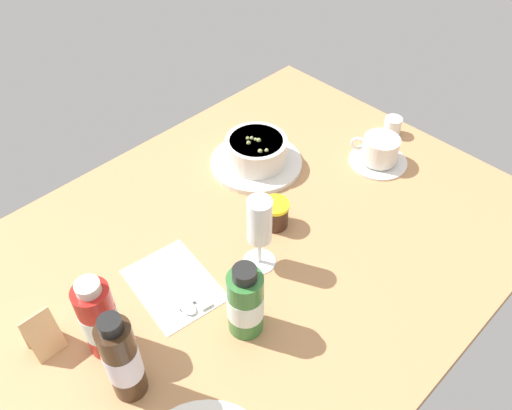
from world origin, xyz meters
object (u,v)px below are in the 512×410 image
object	(u,v)px
sauce_bottle_green	(245,302)
menu_card	(41,331)
cutlery_setting	(175,286)
sauce_bottle_brown	(122,360)
wine_glass	(259,225)
sauce_bottle_red	(99,319)
coffee_cup	(380,151)
creamer_jug	(392,126)
porridge_bowl	(256,153)
jam_jar	(275,214)

from	to	relation	value
sauce_bottle_green	menu_card	distance (cm)	33.67
cutlery_setting	sauce_bottle_brown	xyz separation A→B (cm)	(17.28, 10.71, 8.37)
wine_glass	sauce_bottle_red	xyz separation A→B (cm)	(30.88, -5.16, -2.68)
coffee_cup	creamer_jug	xyz separation A→B (cm)	(-11.25, -4.17, -0.77)
sauce_bottle_brown	sauce_bottle_red	bearing A→B (deg)	-100.58
porridge_bowl	cutlery_setting	xyz separation A→B (cm)	(35.38, 14.23, -3.20)
creamer_jug	coffee_cup	bearing A→B (deg)	20.32
sauce_bottle_red	jam_jar	bearing A→B (deg)	179.63
cutlery_setting	wine_glass	bearing A→B (deg)	155.90
porridge_bowl	wine_glass	world-z (taller)	wine_glass
coffee_cup	sauce_bottle_brown	xyz separation A→B (cm)	(73.46, 5.62, 5.48)
porridge_bowl	menu_card	world-z (taller)	menu_card
sauce_bottle_red	wine_glass	bearing A→B (deg)	170.51
porridge_bowl	sauce_bottle_brown	distance (cm)	58.50
creamer_jug	menu_card	distance (cm)	90.68
coffee_cup	jam_jar	xyz separation A→B (cm)	(31.52, -3.15, -0.17)
wine_glass	sauce_bottle_brown	distance (cm)	32.84
sauce_bottle_brown	menu_card	world-z (taller)	sauce_bottle_brown
coffee_cup	creamer_jug	bearing A→B (deg)	-159.68
creamer_jug	wine_glass	size ratio (longest dim) A/B	0.32
sauce_bottle_brown	coffee_cup	bearing A→B (deg)	-175.62
cutlery_setting	wine_glass	xyz separation A→B (cm)	(-15.29, 6.84, 10.19)
cutlery_setting	creamer_jug	xyz separation A→B (cm)	(-67.44, 0.92, 2.13)
sauce_bottle_green	sauce_bottle_brown	bearing A→B (deg)	-12.53
sauce_bottle_red	sauce_bottle_brown	world-z (taller)	sauce_bottle_brown
porridge_bowl	sauce_bottle_brown	bearing A→B (deg)	25.35
cutlery_setting	menu_card	world-z (taller)	menu_card
wine_glass	sauce_bottle_brown	bearing A→B (deg)	6.78
cutlery_setting	coffee_cup	size ratio (longest dim) A/B	1.45
wine_glass	jam_jar	world-z (taller)	wine_glass
jam_jar	sauce_bottle_red	bearing A→B (deg)	-0.37
sauce_bottle_brown	menu_card	xyz separation A→B (cm)	(5.72, -16.01, -4.12)
creamer_jug	menu_card	world-z (taller)	menu_card
sauce_bottle_red	cutlery_setting	bearing A→B (deg)	-173.87
wine_glass	sauce_bottle_brown	xyz separation A→B (cm)	(32.57, 3.87, -1.82)
wine_glass	jam_jar	size ratio (longest dim) A/B	2.76
porridge_bowl	coffee_cup	world-z (taller)	porridge_bowl
jam_jar	porridge_bowl	bearing A→B (deg)	-123.53
sauce_bottle_green	wine_glass	bearing A→B (deg)	-144.23
creamer_jug	sauce_bottle_brown	size ratio (longest dim) A/B	0.27
sauce_bottle_brown	menu_card	bearing A→B (deg)	-70.33
wine_glass	sauce_bottle_red	size ratio (longest dim) A/B	0.96
creamer_jug	sauce_bottle_red	world-z (taller)	sauce_bottle_red
wine_glass	sauce_bottle_green	world-z (taller)	wine_glass
sauce_bottle_red	menu_card	world-z (taller)	sauce_bottle_red
cutlery_setting	porridge_bowl	bearing A→B (deg)	-158.09
porridge_bowl	sauce_bottle_green	xyz separation A→B (cm)	(31.88, 29.56, 3.50)
sauce_bottle_green	menu_card	bearing A→B (deg)	-37.90
menu_card	cutlery_setting	bearing A→B (deg)	167.02
menu_card	coffee_cup	bearing A→B (deg)	172.53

